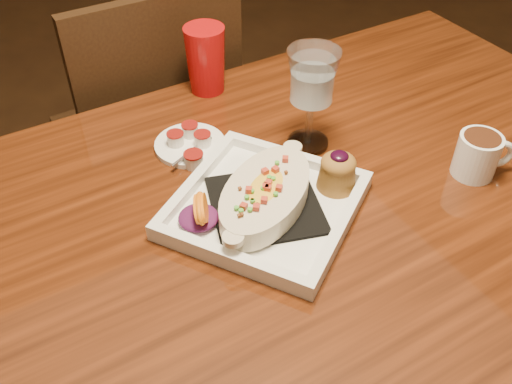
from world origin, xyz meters
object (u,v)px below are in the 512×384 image
chair_far (153,134)px  coffee_mug (479,154)px  plate (271,197)px  goblet (312,82)px  saucer (190,143)px  table (281,249)px  red_tumbler (206,60)px

chair_far → coffee_mug: chair_far is taller
plate → coffee_mug: bearing=-49.6°
goblet → saucer: (-0.20, 0.11, -0.13)m
table → red_tumbler: bearing=81.3°
chair_far → red_tumbler: (0.06, -0.23, 0.31)m
chair_far → red_tumbler: size_ratio=6.57×
table → coffee_mug: coffee_mug is taller
plate → saucer: bearing=66.9°
table → chair_far: bearing=90.0°
goblet → saucer: size_ratio=1.46×
chair_far → coffee_mug: (0.34, -0.72, 0.29)m
chair_far → red_tumbler: chair_far is taller
chair_far → table: bearing=90.0°
goblet → red_tumbler: goblet is taller
chair_far → plate: size_ratio=2.40×
plate → goblet: goblet is taller
coffee_mug → goblet: size_ratio=0.52×
table → coffee_mug: bearing=-14.9°
table → red_tumbler: red_tumbler is taller
table → saucer: (-0.06, 0.23, 0.11)m
table → goblet: (0.14, 0.13, 0.23)m
coffee_mug → saucer: (-0.40, 0.33, -0.03)m
plate → goblet: 0.22m
plate → saucer: plate is taller
plate → red_tumbler: size_ratio=2.74×
chair_far → goblet: size_ratio=4.76×
coffee_mug → chair_far: bearing=140.4°
saucer → table: bearing=-75.6°
coffee_mug → table: bearing=-170.0°
saucer → coffee_mug: bearing=-38.8°
chair_far → saucer: 0.47m
table → red_tumbler: (0.06, 0.40, 0.17)m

